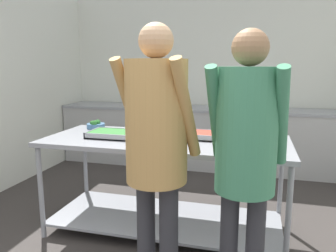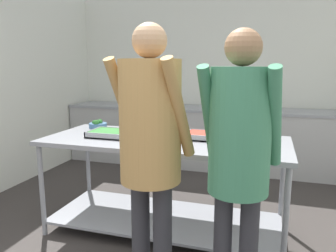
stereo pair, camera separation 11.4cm
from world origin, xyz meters
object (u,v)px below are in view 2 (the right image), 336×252
serving_tray_vegetables (211,136)px  plate_stack (256,144)px  sauce_pan (157,134)px  guest_serving_right (239,145)px  serving_tray_roast (113,134)px  water_bottle (136,97)px  guest_serving_left (150,137)px  broccoli_bowl (98,125)px

serving_tray_vegetables → plate_stack: bearing=-29.8°
sauce_pan → guest_serving_right: bearing=-45.2°
serving_tray_roast → plate_stack: size_ratio=1.62×
plate_stack → water_bottle: (-1.94, 2.20, 0.12)m
sauce_pan → water_bottle: 2.42m
guest_serving_left → guest_serving_right: 0.54m
serving_tray_vegetables → sauce_pan: bearing=-157.9°
plate_stack → guest_serving_right: 0.76m
water_bottle → broccoli_bowl: bearing=-80.1°
guest_serving_left → guest_serving_right: bearing=3.4°
sauce_pan → serving_tray_vegetables: sauce_pan is taller
broccoli_bowl → serving_tray_roast: broccoli_bowl is taller
serving_tray_roast → sauce_pan: 0.44m
sauce_pan → water_bottle: water_bottle is taller
guest_serving_right → serving_tray_vegetables: bearing=108.7°
plate_stack → water_bottle: bearing=131.5°
guest_serving_left → sauce_pan: bearing=106.2°
plate_stack → guest_serving_right: bearing=-95.3°
serving_tray_vegetables → water_bottle: 2.51m
plate_stack → guest_serving_right: guest_serving_right is taller
broccoli_bowl → serving_tray_vegetables: broccoli_bowl is taller
broccoli_bowl → water_bottle: 1.84m
serving_tray_roast → water_bottle: 2.23m
serving_tray_vegetables → plate_stack: plate_stack is taller
sauce_pan → serving_tray_vegetables: (0.45, 0.18, -0.03)m
guest_serving_right → broccoli_bowl: bearing=144.1°
plate_stack → water_bottle: size_ratio=0.95×
guest_serving_left → water_bottle: guest_serving_left is taller
plate_stack → water_bottle: water_bottle is taller
serving_tray_roast → guest_serving_right: guest_serving_right is taller
broccoli_bowl → serving_tray_roast: bearing=-43.6°
guest_serving_right → water_bottle: bearing=122.6°
sauce_pan → water_bottle: size_ratio=1.34×
serving_tray_vegetables → serving_tray_roast: bearing=-169.7°
serving_tray_roast → plate_stack: bearing=-2.9°
serving_tray_roast → guest_serving_right: size_ratio=0.25×
broccoli_bowl → plate_stack: size_ratio=0.70×
serving_tray_vegetables → guest_serving_right: 1.03m
serving_tray_vegetables → water_bottle: size_ratio=1.61×
broccoli_bowl → sauce_pan: size_ratio=0.49×
plate_stack → broccoli_bowl: bearing=166.5°
serving_tray_roast → water_bottle: water_bottle is taller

